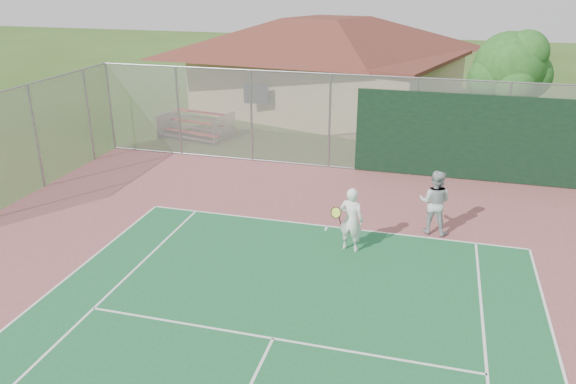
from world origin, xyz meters
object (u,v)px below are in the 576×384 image
object	(u,v)px
player_white_front	(351,220)
player_grey_back	(434,203)
clubhouse	(326,56)
bleachers	(196,125)
tree	(511,70)

from	to	relation	value
player_white_front	player_grey_back	distance (m)	2.65
clubhouse	bleachers	xyz separation A→B (m)	(-4.54, -6.18, -2.30)
player_white_front	clubhouse	bearing A→B (deg)	-65.58
tree	player_white_front	xyz separation A→B (m)	(-4.61, -11.36, -2.23)
tree	player_white_front	bearing A→B (deg)	-112.07
player_white_front	player_grey_back	xyz separation A→B (m)	(2.06, 1.65, 0.04)
clubhouse	player_white_front	size ratio (longest dim) A/B	8.53
player_grey_back	tree	bearing A→B (deg)	-96.35
tree	player_grey_back	xyz separation A→B (m)	(-2.54, -9.70, -2.19)
bleachers	tree	world-z (taller)	tree
bleachers	clubhouse	bearing A→B (deg)	65.98
bleachers	player_white_front	distance (m)	12.15
bleachers	player_grey_back	distance (m)	12.64
clubhouse	bleachers	distance (m)	8.00
tree	player_white_front	world-z (taller)	tree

